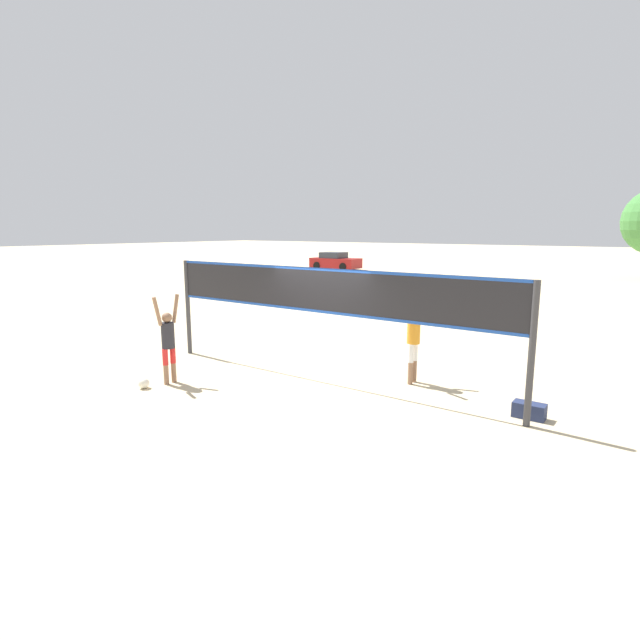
{
  "coord_description": "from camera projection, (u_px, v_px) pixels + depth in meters",
  "views": [
    {
      "loc": [
        6.25,
        -8.67,
        3.34
      ],
      "look_at": [
        0.0,
        0.0,
        1.39
      ],
      "focal_mm": 28.0,
      "sensor_mm": 36.0,
      "label": 1
    }
  ],
  "objects": [
    {
      "name": "parked_car_near",
      "position": [
        335.0,
        262.0,
        41.82
      ],
      "size": [
        4.18,
        2.13,
        1.43
      ],
      "rotation": [
        0.0,
        0.0,
        0.04
      ],
      "color": "maroon",
      "rests_on": "ground_plane"
    },
    {
      "name": "player_blocker",
      "position": [
        414.0,
        331.0,
        10.77
      ],
      "size": [
        0.28,
        0.71,
        2.2
      ],
      "rotation": [
        0.0,
        0.0,
        -1.57
      ],
      "color": "#8C664C",
      "rests_on": "ground_plane"
    },
    {
      "name": "volleyball",
      "position": [
        144.0,
        383.0,
        10.59
      ],
      "size": [
        0.23,
        0.23,
        0.23
      ],
      "color": "silver",
      "rests_on": "ground_plane"
    },
    {
      "name": "player_spiker",
      "position": [
        168.0,
        338.0,
        10.79
      ],
      "size": [
        0.28,
        0.68,
        1.95
      ],
      "rotation": [
        0.0,
        0.0,
        1.57
      ],
      "color": "#8C664C",
      "rests_on": "ground_plane"
    },
    {
      "name": "gear_bag",
      "position": [
        529.0,
        410.0,
        8.93
      ],
      "size": [
        0.55,
        0.29,
        0.28
      ],
      "color": "navy",
      "rests_on": "ground_plane"
    },
    {
      "name": "ground_plane",
      "position": [
        320.0,
        381.0,
        11.11
      ],
      "size": [
        200.0,
        200.0,
        0.0
      ],
      "primitive_type": "plane",
      "color": "beige"
    },
    {
      "name": "volleyball_net",
      "position": [
        320.0,
        300.0,
        10.78
      ],
      "size": [
        8.89,
        0.12,
        2.52
      ],
      "color": "#38383D",
      "rests_on": "ground_plane"
    }
  ]
}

